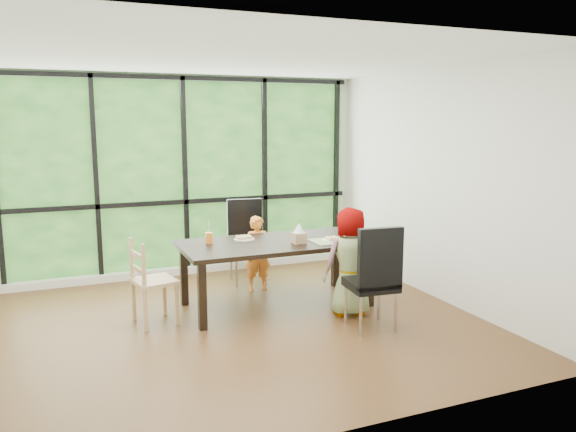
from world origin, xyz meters
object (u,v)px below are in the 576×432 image
(chair_window_leather, at_px, (248,242))
(child_toddler, at_px, (258,254))
(orange_cup, at_px, (209,238))
(chair_end_beech, at_px, (154,281))
(green_cup, at_px, (354,235))
(white_mug, at_px, (350,230))
(dining_table, at_px, (277,274))
(chair_interior_leather, at_px, (371,277))
(plate_near, at_px, (333,240))
(child_older, at_px, (351,262))
(tissue_box, at_px, (299,238))
(plate_far, at_px, (244,239))

(chair_window_leather, height_order, child_toddler, chair_window_leather)
(orange_cup, bearing_deg, chair_end_beech, -160.71)
(chair_window_leather, xyz_separation_m, orange_cup, (-0.72, -0.80, 0.27))
(chair_window_leather, bearing_deg, orange_cup, -124.94)
(green_cup, bearing_deg, chair_window_leather, 123.66)
(white_mug, bearing_deg, dining_table, -177.17)
(dining_table, relative_size, chair_window_leather, 1.98)
(child_toddler, bearing_deg, green_cup, -43.40)
(chair_interior_leather, xyz_separation_m, white_mug, (0.35, 1.08, 0.26))
(orange_cup, relative_size, white_mug, 1.33)
(chair_window_leather, relative_size, chair_end_beech, 1.20)
(chair_window_leather, xyz_separation_m, green_cup, (0.85, -1.28, 0.27))
(plate_near, bearing_deg, dining_table, 159.40)
(chair_end_beech, relative_size, white_mug, 9.77)
(chair_interior_leather, xyz_separation_m, plate_near, (-0.03, 0.81, 0.22))
(dining_table, bearing_deg, plate_near, -20.60)
(child_older, bearing_deg, dining_table, -36.65)
(chair_window_leather, distance_m, tissue_box, 1.22)
(plate_far, distance_m, orange_cup, 0.42)
(plate_far, height_order, plate_near, same)
(chair_end_beech, bearing_deg, orange_cup, -81.87)
(plate_near, height_order, tissue_box, tissue_box)
(chair_window_leather, height_order, plate_far, chair_window_leather)
(plate_far, bearing_deg, chair_interior_leather, -53.21)
(orange_cup, bearing_deg, white_mug, -4.71)
(child_toddler, relative_size, white_mug, 10.18)
(chair_end_beech, bearing_deg, chair_interior_leather, -127.64)
(child_older, distance_m, plate_far, 1.25)
(plate_far, distance_m, tissue_box, 0.65)
(dining_table, relative_size, green_cup, 17.06)
(child_toddler, relative_size, child_older, 0.79)
(plate_near, bearing_deg, chair_end_beech, 174.66)
(white_mug, relative_size, tissue_box, 0.67)
(dining_table, relative_size, child_toddler, 2.29)
(plate_near, relative_size, green_cup, 1.75)
(white_mug, bearing_deg, chair_end_beech, -177.88)
(chair_interior_leather, relative_size, plate_far, 4.62)
(chair_end_beech, xyz_separation_m, orange_cup, (0.65, 0.23, 0.36))
(child_toddler, height_order, plate_far, child_toddler)
(orange_cup, bearing_deg, plate_near, -17.29)
(tissue_box, bearing_deg, dining_table, 138.16)
(chair_end_beech, bearing_deg, child_older, -116.46)
(chair_end_beech, bearing_deg, tissue_box, -106.20)
(child_toddler, height_order, green_cup, child_toddler)
(chair_interior_leather, bearing_deg, chair_window_leather, -67.18)
(chair_interior_leather, distance_m, orange_cup, 1.84)
(chair_interior_leather, xyz_separation_m, chair_end_beech, (-2.00, 1.00, -0.09))
(green_cup, bearing_deg, white_mug, 68.28)
(chair_end_beech, distance_m, plate_far, 1.14)
(plate_far, bearing_deg, chair_end_beech, -166.68)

